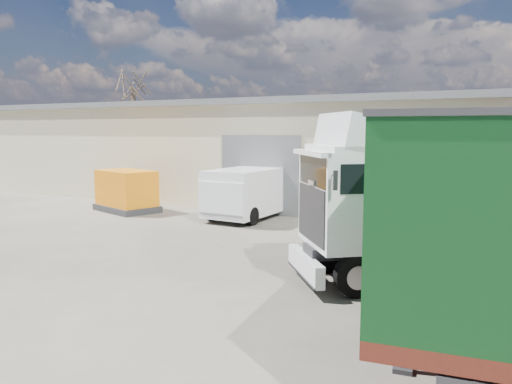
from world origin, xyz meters
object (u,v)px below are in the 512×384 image
at_px(bare_tree, 133,76).
at_px(tractor_unit, 385,212).
at_px(box_trailer, 465,192).
at_px(orange_skip, 127,193).
at_px(panel_van, 251,192).

xyz_separation_m(bare_tree, tractor_unit, (23.43, -17.71, -6.13)).
relative_size(box_trailer, orange_skip, 3.52).
bearing_deg(orange_skip, tractor_unit, -4.15).
bearing_deg(orange_skip, bare_tree, 147.45).
relative_size(tractor_unit, panel_van, 1.18).
height_order(panel_van, orange_skip, panel_van).
bearing_deg(panel_van, orange_skip, -166.17).
bearing_deg(panel_van, bare_tree, 147.91).
bearing_deg(bare_tree, panel_van, -34.38).
bearing_deg(box_trailer, orange_skip, 151.96).
relative_size(bare_tree, tractor_unit, 1.50).
height_order(bare_tree, orange_skip, bare_tree).
xyz_separation_m(bare_tree, orange_skip, (10.00, -12.21, -7.08)).
bearing_deg(bare_tree, tractor_unit, -37.09).
distance_m(bare_tree, tractor_unit, 30.00).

